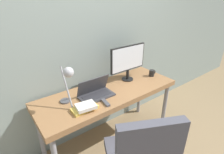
# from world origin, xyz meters

# --- Properties ---
(wall_back) EXTENTS (8.00, 0.05, 2.60)m
(wall_back) POSITION_xyz_m (0.00, 0.67, 1.30)
(wall_back) COLOR gray
(wall_back) RESTS_ON ground_plane
(desk) EXTENTS (1.67, 0.61, 0.78)m
(desk) POSITION_xyz_m (0.00, 0.30, 0.70)
(desk) COLOR #996B42
(desk) RESTS_ON ground_plane
(laptop) EXTENTS (0.37, 0.21, 0.21)m
(laptop) POSITION_xyz_m (-0.19, 0.30, 0.82)
(laptop) COLOR #38383D
(laptop) RESTS_ON desk
(monitor) EXTENTS (0.52, 0.15, 0.45)m
(monitor) POSITION_xyz_m (0.36, 0.40, 1.04)
(monitor) COLOR black
(monitor) RESTS_ON desk
(desk_lamp) EXTENTS (0.10, 0.27, 0.44)m
(desk_lamp) POSITION_xyz_m (-0.50, 0.25, 1.09)
(desk_lamp) COLOR #4C4C51
(desk_lamp) RESTS_ON desk
(book_stack) EXTENTS (0.25, 0.16, 0.06)m
(book_stack) POSITION_xyz_m (-0.40, 0.14, 0.80)
(book_stack) COLOR gold
(book_stack) RESTS_ON desk
(tv_remote) EXTENTS (0.06, 0.14, 0.02)m
(tv_remote) POSITION_xyz_m (-0.18, 0.11, 0.79)
(tv_remote) COLOR #4C4C51
(tv_remote) RESTS_ON desk
(mug) EXTENTS (0.11, 0.07, 0.08)m
(mug) POSITION_xyz_m (0.70, 0.28, 0.82)
(mug) COLOR black
(mug) RESTS_ON desk
(game_controller) EXTENTS (0.14, 0.10, 0.04)m
(game_controller) POSITION_xyz_m (-0.41, 0.13, 0.80)
(game_controller) COLOR black
(game_controller) RESTS_ON desk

